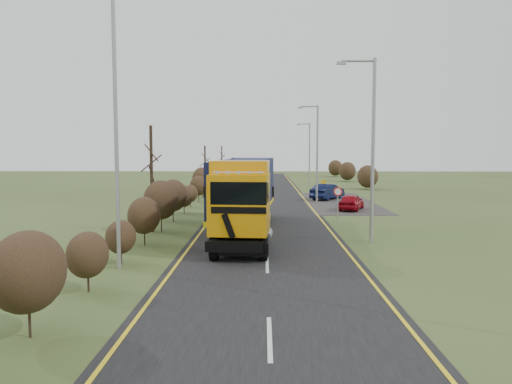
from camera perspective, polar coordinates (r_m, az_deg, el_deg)
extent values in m
plane|color=#3B4D21|center=(24.59, 1.21, -6.16)|extent=(160.00, 160.00, 0.00)
cube|color=black|center=(34.46, 1.10, -2.92)|extent=(8.00, 120.00, 0.02)
cube|color=#2B2927|center=(44.88, 9.37, -1.14)|extent=(6.00, 18.00, 0.02)
cube|color=yellow|center=(34.64, -5.04, -2.86)|extent=(0.12, 116.00, 0.01)
cube|color=yellow|center=(34.67, 7.23, -2.88)|extent=(0.12, 116.00, 0.01)
cube|color=silver|center=(13.02, 1.56, -16.30)|extent=(0.12, 3.00, 0.01)
cube|color=silver|center=(20.68, 1.28, -8.22)|extent=(0.12, 3.00, 0.01)
cube|color=silver|center=(28.52, 1.16, -4.54)|extent=(0.12, 3.00, 0.01)
cube|color=silver|center=(36.44, 1.09, -2.46)|extent=(0.12, 3.00, 0.01)
cube|color=silver|center=(44.38, 1.04, -1.12)|extent=(0.12, 3.00, 0.01)
cube|color=silver|center=(52.34, 1.01, -0.18)|extent=(0.12, 3.00, 0.01)
cube|color=silver|center=(60.31, 0.99, 0.50)|extent=(0.12, 3.00, 0.01)
cube|color=silver|center=(68.29, 0.97, 1.03)|extent=(0.12, 3.00, 0.01)
cube|color=silver|center=(76.28, 0.96, 1.45)|extent=(0.12, 3.00, 0.01)
cube|color=silver|center=(84.26, 0.94, 1.78)|extent=(0.12, 3.00, 0.01)
ellipsoid|color=black|center=(13.82, -24.64, -8.28)|extent=(1.80, 2.34, 2.07)
ellipsoid|color=black|center=(17.49, -18.70, -6.80)|extent=(1.34, 1.74, 1.54)
ellipsoid|color=black|center=(21.27, -15.20, -4.98)|extent=(1.21, 1.57, 1.39)
ellipsoid|color=black|center=(25.04, -12.66, -2.63)|extent=(1.58, 2.06, 1.82)
ellipsoid|color=black|center=(28.87, -10.80, -0.89)|extent=(1.96, 2.55, 2.25)
ellipsoid|color=black|center=(32.80, -9.47, -0.39)|extent=(1.83, 2.38, 2.10)
ellipsoid|color=black|center=(36.75, -8.23, -0.47)|extent=(1.37, 1.78, 1.57)
ellipsoid|color=black|center=(40.72, -7.50, -0.16)|extent=(1.20, 1.56, 1.38)
ellipsoid|color=black|center=(44.63, -6.58, 0.73)|extent=(1.55, 2.02, 1.78)
ellipsoid|color=black|center=(48.58, -6.18, 1.51)|extent=(1.95, 2.53, 2.24)
ellipsoid|color=black|center=(52.53, -5.43, 1.68)|extent=(1.85, 2.41, 2.13)
ellipsoid|color=black|center=(56.55, -5.21, 1.49)|extent=(1.40, 1.81, 1.61)
ellipsoid|color=black|center=(60.51, -4.58, 1.54)|extent=(1.19, 1.55, 1.37)
ellipsoid|color=black|center=(64.49, -4.49, 2.02)|extent=(1.52, 1.97, 1.75)
ellipsoid|color=black|center=(68.43, -3.93, 2.52)|extent=(1.93, 2.51, 2.22)
ellipsoid|color=black|center=(72.44, -3.93, 2.62)|extent=(1.88, 2.44, 2.16)
ellipsoid|color=black|center=(76.42, -3.42, 2.43)|extent=(1.43, 1.85, 1.64)
ellipsoid|color=black|center=(80.44, -3.47, 2.40)|extent=(1.19, 1.55, 1.37)
ellipsoid|color=black|center=(84.38, -3.00, 2.71)|extent=(1.49, 1.93, 1.71)
cylinder|color=#2F2117|center=(28.89, -11.84, 1.46)|extent=(0.18, 0.18, 6.05)
cylinder|color=#2F2117|center=(54.54, -5.84, 2.63)|extent=(0.18, 0.18, 5.06)
cylinder|color=#2F2117|center=(76.42, -3.93, 3.35)|extent=(0.18, 0.18, 5.15)
cube|color=black|center=(22.86, -1.75, -5.22)|extent=(2.77, 4.79, 0.45)
cube|color=orange|center=(21.73, -1.87, -1.35)|extent=(2.68, 2.40, 2.60)
cube|color=black|center=(20.97, -1.99, -6.58)|extent=(2.51, 0.32, 0.55)
cube|color=black|center=(20.76, -3.17, -3.89)|extent=(0.60, 0.07, 1.08)
cube|color=black|center=(20.72, -0.84, -3.90)|extent=(0.60, 0.07, 1.08)
cube|color=black|center=(20.60, -2.02, -0.16)|extent=(2.35, 0.25, 0.95)
cube|color=black|center=(20.64, -2.02, -2.11)|extent=(2.30, 0.22, 0.28)
cube|color=orange|center=(21.96, -1.84, 2.86)|extent=(2.61, 1.60, 0.56)
cylinder|color=silver|center=(20.77, -1.99, 2.23)|extent=(2.20, 0.24, 0.06)
cube|color=black|center=(20.94, -5.90, 0.04)|extent=(0.09, 0.13, 0.45)
cube|color=black|center=(20.80, 1.96, 0.03)|extent=(0.09, 0.13, 0.45)
cylinder|color=gray|center=(23.32, -4.55, -4.91)|extent=(0.67, 1.34, 0.56)
cylinder|color=gray|center=(23.22, 1.14, -4.94)|extent=(0.67, 1.34, 0.56)
cube|color=yellow|center=(29.22, -1.18, -1.93)|extent=(3.53, 12.79, 0.24)
cube|color=black|center=(29.07, -1.19, 1.00)|extent=(3.47, 12.38, 2.76)
cube|color=#0D0E3A|center=(35.19, -0.83, 1.70)|extent=(2.48, 0.26, 2.76)
cube|color=#0D0E3A|center=(22.96, -1.72, -0.07)|extent=(2.48, 0.26, 2.76)
cube|color=black|center=(33.06, -0.95, -2.14)|extent=(2.59, 3.78, 0.35)
cube|color=yellow|center=(28.39, -3.72, -3.53)|extent=(0.50, 5.50, 0.45)
cube|color=yellow|center=(28.30, 1.23, -3.55)|extent=(0.50, 5.50, 0.45)
cylinder|color=black|center=(21.39, -4.78, -6.44)|extent=(0.40, 1.06, 1.04)
cylinder|color=black|center=(21.29, 0.90, -6.48)|extent=(0.40, 1.06, 1.04)
cylinder|color=black|center=(23.84, -4.19, -5.25)|extent=(0.40, 1.06, 1.04)
cylinder|color=black|center=(23.75, 0.89, -5.28)|extent=(0.40, 1.06, 1.04)
cylinder|color=black|center=(32.24, -2.87, -2.56)|extent=(0.40, 1.06, 1.04)
cylinder|color=black|center=(32.17, 0.88, -2.57)|extent=(0.40, 1.06, 1.04)
cylinder|color=black|center=(33.23, -2.76, -2.33)|extent=(0.40, 1.06, 1.04)
cylinder|color=black|center=(33.16, 0.88, -2.34)|extent=(0.40, 1.06, 1.04)
cylinder|color=black|center=(34.22, -2.65, -2.12)|extent=(0.40, 1.06, 1.04)
cylinder|color=black|center=(34.16, 0.88, -2.13)|extent=(0.40, 1.06, 1.04)
imported|color=#9E0714|center=(39.20, 10.84, -1.14)|extent=(2.70, 3.95, 1.25)
imported|color=black|center=(47.07, 8.17, 0.03)|extent=(3.72, 4.51, 1.45)
cylinder|color=#939698|center=(25.62, 13.22, 4.52)|extent=(0.18, 0.18, 9.20)
cylinder|color=#939698|center=(25.82, 11.59, 14.46)|extent=(1.64, 0.12, 0.12)
cube|color=#939698|center=(25.67, 9.73, 14.32)|extent=(0.46, 0.18, 0.14)
cylinder|color=#939698|center=(44.43, 7.01, 4.35)|extent=(0.18, 0.18, 8.56)
cylinder|color=#939698|center=(44.50, 6.08, 9.69)|extent=(1.52, 0.12, 0.12)
cube|color=#939698|center=(44.43, 5.09, 9.58)|extent=(0.43, 0.17, 0.13)
cylinder|color=#939698|center=(64.91, 6.12, 4.32)|extent=(0.18, 0.18, 8.03)
cylinder|color=#939698|center=(64.92, 5.52, 7.75)|extent=(1.43, 0.12, 0.12)
cube|color=#939698|center=(64.86, 4.89, 7.68)|extent=(0.40, 0.16, 0.12)
cylinder|color=#939698|center=(20.21, -15.70, 6.28)|extent=(0.16, 0.16, 10.55)
cylinder|color=#939698|center=(34.05, 9.31, -1.52)|extent=(0.08, 0.08, 1.86)
cylinder|color=red|center=(33.93, 9.34, 0.04)|extent=(0.60, 0.04, 0.60)
cylinder|color=white|center=(33.91, 9.34, 0.04)|extent=(0.45, 0.02, 0.45)
cylinder|color=#939698|center=(49.74, 7.72, 0.24)|extent=(0.08, 0.08, 1.33)
cube|color=#ECB10D|center=(49.64, 7.73, 1.11)|extent=(0.67, 0.04, 0.67)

